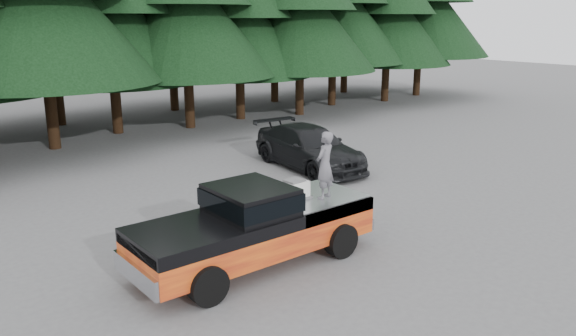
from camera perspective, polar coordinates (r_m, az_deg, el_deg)
ground at (r=14.46m, az=-1.38°, el=-7.70°), size 120.00×120.00×0.00m
pickup_truck at (r=13.12m, az=-3.40°, el=-7.05°), size 6.00×2.04×1.33m
truck_cab at (r=12.74m, az=-3.83°, el=-3.15°), size 1.66×1.90×0.59m
air_compressor at (r=13.61m, az=0.65°, el=-2.29°), size 0.64×0.55×0.41m
man_on_bed at (r=13.52m, az=3.76°, el=0.29°), size 0.70×0.57×1.65m
parked_car at (r=21.38m, az=2.16°, el=2.11°), size 2.75×5.62×1.57m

